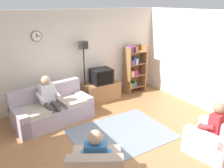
{
  "coord_description": "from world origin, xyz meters",
  "views": [
    {
      "loc": [
        -2.56,
        -3.53,
        2.91
      ],
      "look_at": [
        0.11,
        0.76,
        1.09
      ],
      "focal_mm": 37.19,
      "sensor_mm": 36.0,
      "label": 1
    }
  ],
  "objects_px": {
    "bookshelf": "(134,68)",
    "floor_lamp": "(84,55)",
    "person_on_couch": "(49,98)",
    "person_in_left_armchair": "(96,156)",
    "person_in_right_armchair": "(212,125)",
    "tv_stand": "(101,92)",
    "armchair_near_bookshelf": "(214,141)",
    "tv": "(101,76)",
    "couch": "(52,110)"
  },
  "relations": [
    {
      "from": "floor_lamp",
      "to": "armchair_near_bookshelf",
      "type": "distance_m",
      "value": 3.93
    },
    {
      "from": "person_in_left_armchair",
      "to": "person_in_right_armchair",
      "type": "distance_m",
      "value": 2.41
    },
    {
      "from": "bookshelf",
      "to": "tv",
      "type": "bearing_deg",
      "value": -175.81
    },
    {
      "from": "floor_lamp",
      "to": "person_in_left_armchair",
      "type": "bearing_deg",
      "value": -112.65
    },
    {
      "from": "tv_stand",
      "to": "bookshelf",
      "type": "bearing_deg",
      "value": 3.09
    },
    {
      "from": "tv_stand",
      "to": "armchair_near_bookshelf",
      "type": "distance_m",
      "value": 3.55
    },
    {
      "from": "tv_stand",
      "to": "person_on_couch",
      "type": "distance_m",
      "value": 1.93
    },
    {
      "from": "bookshelf",
      "to": "person_in_right_armchair",
      "type": "xyz_separation_m",
      "value": [
        -0.7,
        -3.48,
        -0.21
      ]
    },
    {
      "from": "armchair_near_bookshelf",
      "to": "floor_lamp",
      "type": "bearing_deg",
      "value": 106.72
    },
    {
      "from": "bookshelf",
      "to": "person_on_couch",
      "type": "distance_m",
      "value": 3.13
    },
    {
      "from": "tv",
      "to": "person_on_couch",
      "type": "xyz_separation_m",
      "value": [
        -1.78,
        -0.59,
        -0.09
      ]
    },
    {
      "from": "tv_stand",
      "to": "person_in_right_armchair",
      "type": "relative_size",
      "value": 0.98
    },
    {
      "from": "tv_stand",
      "to": "person_in_left_armchair",
      "type": "bearing_deg",
      "value": -120.59
    },
    {
      "from": "bookshelf",
      "to": "floor_lamp",
      "type": "xyz_separation_m",
      "value": [
        -1.76,
        0.03,
        0.63
      ]
    },
    {
      "from": "person_in_left_armchair",
      "to": "person_in_right_armchair",
      "type": "bearing_deg",
      "value": -8.16
    },
    {
      "from": "person_on_couch",
      "to": "tv_stand",
      "type": "bearing_deg",
      "value": 19.18
    },
    {
      "from": "floor_lamp",
      "to": "armchair_near_bookshelf",
      "type": "xyz_separation_m",
      "value": [
        1.08,
        -3.6,
        -1.16
      ]
    },
    {
      "from": "armchair_near_bookshelf",
      "to": "person_in_left_armchair",
      "type": "xyz_separation_m",
      "value": [
        -2.4,
        0.43,
        0.32
      ]
    },
    {
      "from": "tv_stand",
      "to": "tv",
      "type": "height_order",
      "value": "tv"
    },
    {
      "from": "tv_stand",
      "to": "floor_lamp",
      "type": "relative_size",
      "value": 0.59
    },
    {
      "from": "bookshelf",
      "to": "person_on_couch",
      "type": "height_order",
      "value": "bookshelf"
    },
    {
      "from": "couch",
      "to": "floor_lamp",
      "type": "bearing_deg",
      "value": 26.83
    },
    {
      "from": "couch",
      "to": "person_on_couch",
      "type": "height_order",
      "value": "person_on_couch"
    },
    {
      "from": "bookshelf",
      "to": "person_in_right_armchair",
      "type": "distance_m",
      "value": 3.55
    },
    {
      "from": "tv_stand",
      "to": "person_in_left_armchair",
      "type": "height_order",
      "value": "person_in_left_armchair"
    },
    {
      "from": "floor_lamp",
      "to": "person_in_left_armchair",
      "type": "height_order",
      "value": "floor_lamp"
    },
    {
      "from": "tv_stand",
      "to": "bookshelf",
      "type": "relative_size",
      "value": 0.7
    },
    {
      "from": "person_on_couch",
      "to": "person_in_left_armchair",
      "type": "distance_m",
      "value": 2.45
    },
    {
      "from": "armchair_near_bookshelf",
      "to": "person_in_right_armchair",
      "type": "bearing_deg",
      "value": 99.56
    },
    {
      "from": "couch",
      "to": "person_in_left_armchair",
      "type": "distance_m",
      "value": 2.58
    },
    {
      "from": "person_on_couch",
      "to": "person_in_right_armchair",
      "type": "height_order",
      "value": "person_on_couch"
    },
    {
      "from": "person_in_left_armchair",
      "to": "armchair_near_bookshelf",
      "type": "bearing_deg",
      "value": -10.16
    },
    {
      "from": "tv",
      "to": "tv_stand",
      "type": "bearing_deg",
      "value": 90.0
    },
    {
      "from": "tv_stand",
      "to": "bookshelf",
      "type": "distance_m",
      "value": 1.38
    },
    {
      "from": "person_in_right_armchair",
      "to": "tv_stand",
      "type": "bearing_deg",
      "value": 99.56
    },
    {
      "from": "armchair_near_bookshelf",
      "to": "person_in_right_armchair",
      "type": "height_order",
      "value": "person_in_right_armchair"
    },
    {
      "from": "bookshelf",
      "to": "floor_lamp",
      "type": "distance_m",
      "value": 1.87
    },
    {
      "from": "couch",
      "to": "tv_stand",
      "type": "height_order",
      "value": "couch"
    },
    {
      "from": "person_in_left_armchair",
      "to": "person_in_right_armchair",
      "type": "height_order",
      "value": "same"
    },
    {
      "from": "bookshelf",
      "to": "person_on_couch",
      "type": "bearing_deg",
      "value": -167.3
    },
    {
      "from": "bookshelf",
      "to": "person_in_right_armchair",
      "type": "height_order",
      "value": "bookshelf"
    },
    {
      "from": "tv",
      "to": "bookshelf",
      "type": "distance_m",
      "value": 1.27
    },
    {
      "from": "bookshelf",
      "to": "armchair_near_bookshelf",
      "type": "relative_size",
      "value": 1.58
    },
    {
      "from": "tv",
      "to": "person_in_left_armchair",
      "type": "height_order",
      "value": "person_in_left_armchair"
    },
    {
      "from": "armchair_near_bookshelf",
      "to": "person_in_left_armchair",
      "type": "relative_size",
      "value": 0.89
    },
    {
      "from": "person_in_left_armchair",
      "to": "person_in_right_armchair",
      "type": "relative_size",
      "value": 1.0
    },
    {
      "from": "tv_stand",
      "to": "person_in_right_armchair",
      "type": "bearing_deg",
      "value": -80.44
    },
    {
      "from": "person_in_left_armchair",
      "to": "bookshelf",
      "type": "bearing_deg",
      "value": 45.48
    },
    {
      "from": "couch",
      "to": "person_in_left_armchair",
      "type": "relative_size",
      "value": 1.78
    },
    {
      "from": "tv_stand",
      "to": "person_on_couch",
      "type": "bearing_deg",
      "value": -160.82
    }
  ]
}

